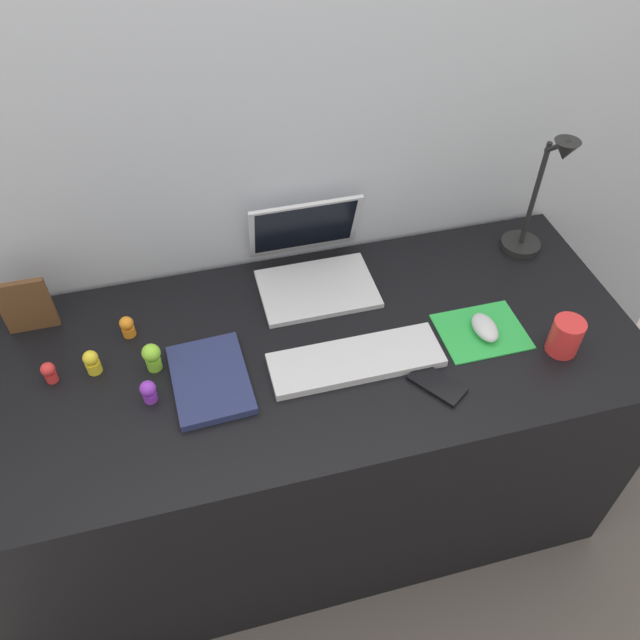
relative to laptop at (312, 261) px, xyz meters
name	(u,v)px	position (x,y,z in m)	size (l,w,h in m)	color
ground_plane	(312,498)	(-0.07, -0.25, -0.79)	(6.00, 6.00, 0.00)	#59514C
back_wall	(275,235)	(-0.07, 0.13, 0.00)	(2.82, 0.05, 1.58)	#B2B7C1
desk	(310,434)	(-0.07, -0.25, -0.42)	(1.62, 0.69, 0.74)	black
laptop	(312,261)	(0.00, 0.00, 0.00)	(0.30, 0.28, 0.20)	silver
keyboard	(356,360)	(0.03, -0.33, -0.04)	(0.41, 0.13, 0.02)	silver
mousepad	(481,331)	(0.36, -0.31, -0.05)	(0.21, 0.17, 0.00)	green
mouse	(485,328)	(0.36, -0.31, -0.03)	(0.06, 0.10, 0.03)	silver
cell_phone	(437,384)	(0.19, -0.44, -0.05)	(0.06, 0.13, 0.01)	black
desk_lamp	(540,200)	(0.60, -0.06, 0.13)	(0.11, 0.15, 0.38)	black
notebook_pad	(210,379)	(-0.31, -0.30, -0.04)	(0.17, 0.24, 0.02)	navy
picture_frame	(26,306)	(-0.71, -0.01, 0.02)	(0.12, 0.02, 0.15)	brown
coffee_mug	(565,336)	(0.52, -0.41, -0.01)	(0.07, 0.07, 0.09)	red
toy_figurine_yellow	(92,362)	(-0.57, -0.20, -0.02)	(0.04, 0.04, 0.06)	yellow
toy_figurine_purple	(149,391)	(-0.45, -0.31, -0.02)	(0.04, 0.04, 0.06)	purple
toy_figurine_lime	(152,356)	(-0.43, -0.22, -0.01)	(0.04, 0.04, 0.07)	#8CDB33
toy_figurine_orange	(127,326)	(-0.49, -0.10, -0.02)	(0.03, 0.03, 0.06)	orange
toy_figurine_red	(49,372)	(-0.67, -0.20, -0.02)	(0.03, 0.03, 0.06)	red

